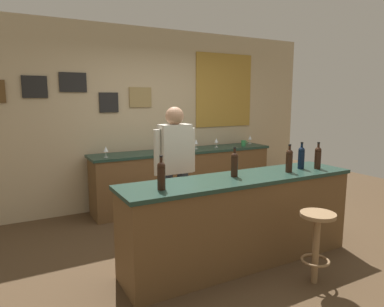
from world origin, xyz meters
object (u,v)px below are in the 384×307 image
object	(u,v)px
wine_bottle_d	(301,157)
wine_glass_a	(106,149)
wine_bottle_c	(289,160)
wine_glass_b	(160,145)
bar_stool	(317,236)
wine_bottle_a	(161,174)
wine_glass_e	(250,138)
coffee_mug	(244,143)
wine_bottle_e	(318,157)
wine_glass_d	(216,141)
bartender	(175,166)
wine_glass_c	(196,142)
wine_bottle_b	(234,164)

from	to	relation	value
wine_bottle_d	wine_glass_a	bearing A→B (deg)	131.68
wine_bottle_c	wine_glass_b	xyz separation A→B (m)	(-0.63, 2.08, -0.05)
bar_stool	wine_bottle_a	world-z (taller)	wine_bottle_a
wine_bottle_d	wine_glass_e	world-z (taller)	wine_bottle_d
wine_bottle_a	wine_glass_a	world-z (taller)	wine_bottle_a
wine_bottle_a	coffee_mug	xyz separation A→B (m)	(2.44, 2.06, -0.11)
wine_glass_b	coffee_mug	xyz separation A→B (m)	(1.56, -0.04, -0.06)
bar_stool	wine_glass_e	xyz separation A→B (m)	(1.42, 2.83, 0.55)
wine_bottle_d	wine_bottle_e	world-z (taller)	same
bar_stool	wine_bottle_c	distance (m)	0.89
wine_glass_b	wine_glass_a	bearing A→B (deg)	-175.31
wine_bottle_a	wine_bottle_e	xyz separation A→B (m)	(1.93, -0.01, 0.00)
wine_glass_d	bartender	bearing A→B (deg)	-137.02
coffee_mug	wine_glass_c	bearing A→B (deg)	174.87
wine_bottle_c	wine_glass_e	size ratio (longest dim) A/B	1.97
wine_glass_b	wine_glass_d	bearing A→B (deg)	2.34
wine_bottle_d	coffee_mug	size ratio (longest dim) A/B	2.45
bar_stool	wine_bottle_c	xyz separation A→B (m)	(0.23, 0.62, 0.60)
wine_bottle_b	wine_glass_d	world-z (taller)	wine_bottle_b
bar_stool	wine_glass_d	distance (m)	2.87
wine_glass_a	wine_glass_e	world-z (taller)	same
wine_bottle_b	coffee_mug	distance (m)	2.51
wine_bottle_c	coffee_mug	distance (m)	2.25
coffee_mug	wine_bottle_c	bearing A→B (deg)	-114.44
wine_glass_b	wine_bottle_d	bearing A→B (deg)	-66.24
wine_glass_e	bartender	bearing A→B (deg)	-147.46
wine_bottle_b	wine_glass_b	xyz separation A→B (m)	(0.02, 1.98, -0.05)
bartender	wine_bottle_b	world-z (taller)	bartender
bartender	wine_glass_d	bearing A→B (deg)	42.98
bar_stool	wine_glass_a	world-z (taller)	wine_glass_a
wine_bottle_c	wine_glass_c	xyz separation A→B (m)	(0.03, 2.13, -0.05)
wine_bottle_a	wine_glass_c	world-z (taller)	wine_bottle_a
wine_bottle_d	wine_glass_b	size ratio (longest dim) A/B	1.97
wine_glass_a	bar_stool	bearing A→B (deg)	-64.72
wine_bottle_a	wine_glass_c	distance (m)	2.63
bar_stool	wine_bottle_e	distance (m)	1.07
bar_stool	wine_bottle_b	xyz separation A→B (m)	(-0.42, 0.73, 0.60)
wine_bottle_a	wine_bottle_c	bearing A→B (deg)	0.35
bar_stool	wine_glass_a	distance (m)	2.96
wine_bottle_b	wine_bottle_d	xyz separation A→B (m)	(0.90, -0.03, 0.00)
wine_glass_c	wine_bottle_b	bearing A→B (deg)	-108.57
wine_bottle_e	coffee_mug	bearing A→B (deg)	76.13
bar_stool	coffee_mug	world-z (taller)	coffee_mug
wine_glass_d	wine_glass_e	xyz separation A→B (m)	(0.77, 0.08, 0.00)
wine_glass_a	wine_glass_e	xyz separation A→B (m)	(2.67, 0.20, 0.00)
wine_bottle_b	wine_glass_d	xyz separation A→B (m)	(1.07, 2.02, -0.05)
wine_bottle_d	wine_glass_d	size ratio (longest dim) A/B	1.97
wine_glass_d	wine_bottle_d	bearing A→B (deg)	-94.60
bar_stool	wine_bottle_a	xyz separation A→B (m)	(-1.28, 0.61, 0.60)
wine_bottle_c	wine_glass_d	world-z (taller)	wine_bottle_c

